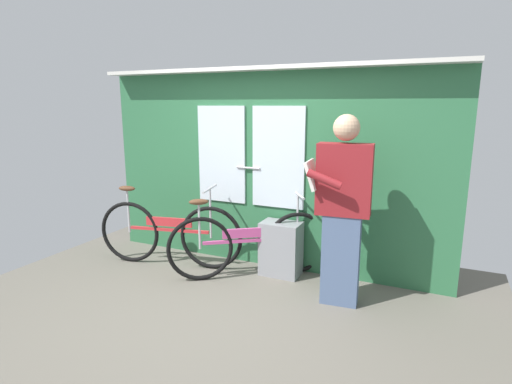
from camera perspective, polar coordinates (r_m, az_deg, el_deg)
ground_plane at (r=3.90m, az=-5.81°, el=-16.10°), size 5.01×4.01×0.04m
train_door_wall at (r=4.56m, az=1.43°, el=3.68°), size 4.01×0.28×2.21m
bicycle_near_door at (r=4.39m, az=-1.03°, el=-7.21°), size 1.45×1.03×0.90m
bicycle_leaning_behind at (r=4.80m, az=-12.03°, el=-5.58°), size 1.69×0.53×0.93m
passenger_reading_newspaper at (r=3.75m, az=11.86°, el=-2.06°), size 0.60×0.53×1.74m
trash_bin_by_wall at (r=4.48m, az=3.48°, el=-7.86°), size 0.42×0.28×0.59m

